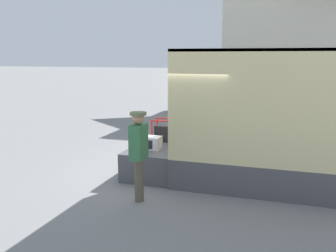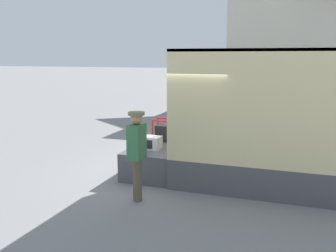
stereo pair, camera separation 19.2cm
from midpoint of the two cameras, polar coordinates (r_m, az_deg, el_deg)
name	(u,v)px [view 2 (the right image)]	position (r m, az deg, el deg)	size (l,w,h in m)	color
ground_plane	(182,174)	(9.27, 2.81, -7.33)	(160.00, 160.00, 0.00)	gray
tailgate_deck	(159,159)	(9.35, -0.74, -5.01)	(1.21, 2.17, 0.67)	#4C4C51
microwave	(151,143)	(8.92, -1.98, -2.56)	(0.46, 0.38, 0.30)	white
portable_generator	(168,133)	(9.72, 0.51, -1.05)	(0.69, 0.44, 0.58)	black
worker_person	(137,147)	(7.33, -4.02, -3.16)	(0.32, 0.44, 1.80)	brown
house_backdrop	(330,29)	(21.88, 23.66, 13.42)	(9.98, 7.34, 8.35)	beige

